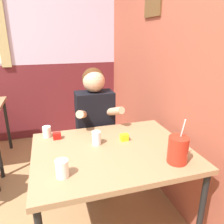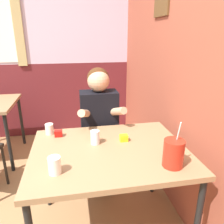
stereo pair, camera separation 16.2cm
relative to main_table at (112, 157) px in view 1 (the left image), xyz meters
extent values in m
cube|color=#9E4C38|center=(0.65, 0.85, 0.68)|extent=(0.06, 4.25, 2.70)
cube|color=brown|center=(0.61, 0.73, 1.11)|extent=(0.02, 0.32, 0.26)
cube|color=silver|center=(-0.72, 2.01, 1.23)|extent=(5.68, 0.06, 1.60)
cube|color=maroon|center=(-0.72, 2.01, -0.12)|extent=(5.68, 0.06, 1.10)
cube|color=tan|center=(-0.89, 1.96, 0.88)|extent=(0.12, 0.02, 0.94)
cube|color=#93704C|center=(0.00, 0.00, 0.04)|extent=(1.08, 0.84, 0.04)
cylinder|color=black|center=(0.50, -0.38, -0.32)|extent=(0.04, 0.04, 0.70)
cylinder|color=black|center=(-0.50, 0.38, -0.32)|extent=(0.04, 0.04, 0.70)
cylinder|color=black|center=(0.50, 0.38, -0.32)|extent=(0.04, 0.04, 0.70)
cylinder|color=black|center=(-0.96, 1.70, -0.32)|extent=(0.04, 0.04, 0.70)
cube|color=black|center=(0.00, 0.56, -0.44)|extent=(0.31, 0.20, 0.47)
cube|color=black|center=(0.00, 0.56, 0.07)|extent=(0.34, 0.20, 0.54)
sphere|color=#472814|center=(0.00, 0.59, 0.45)|extent=(0.20, 0.20, 0.20)
sphere|color=tan|center=(0.00, 0.56, 0.44)|extent=(0.20, 0.20, 0.20)
cylinder|color=tan|center=(-0.13, 0.42, 0.19)|extent=(0.14, 0.27, 0.15)
cylinder|color=tan|center=(0.14, 0.42, 0.19)|extent=(0.14, 0.27, 0.15)
cylinder|color=#B22819|center=(0.34, -0.27, 0.15)|extent=(0.12, 0.12, 0.17)
cylinder|color=white|center=(0.36, -0.27, 0.28)|extent=(0.01, 0.04, 0.14)
cylinder|color=silver|center=(-0.09, 0.10, 0.11)|extent=(0.07, 0.07, 0.10)
cylinder|color=silver|center=(-0.36, -0.22, 0.11)|extent=(0.07, 0.07, 0.10)
cylinder|color=silver|center=(-0.43, 0.34, 0.11)|extent=(0.07, 0.07, 0.09)
cube|color=#B7140F|center=(-0.36, 0.28, 0.09)|extent=(0.06, 0.04, 0.05)
cube|color=yellow|center=(0.13, 0.10, 0.09)|extent=(0.06, 0.04, 0.05)
camera|label=1|loc=(-0.39, -1.30, 0.81)|focal=35.00mm
camera|label=2|loc=(-0.23, -1.33, 0.81)|focal=35.00mm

